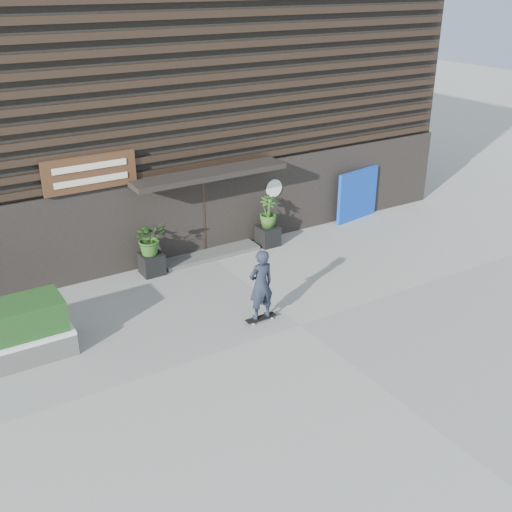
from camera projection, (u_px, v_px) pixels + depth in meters
ground at (300, 325)px, 14.53m from camera, size 80.00×80.00×0.00m
entrance_step at (210, 254)px, 18.07m from camera, size 3.00×0.80×0.12m
planter_pot_left at (152, 264)px, 16.91m from camera, size 0.60×0.60×0.60m
bamboo_left at (150, 238)px, 16.59m from camera, size 0.86×0.75×0.96m
planter_pot_right at (268, 236)px, 18.72m from camera, size 0.60×0.60×0.60m
bamboo_right at (268, 212)px, 18.39m from camera, size 0.54×0.54×0.96m
blue_tarp at (357, 195)px, 20.49m from camera, size 1.81×0.41×1.70m
building at (132, 91)px, 20.58m from camera, size 18.00×11.00×8.00m
skateboarder at (261, 285)px, 14.31m from camera, size 0.78×0.43×1.85m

